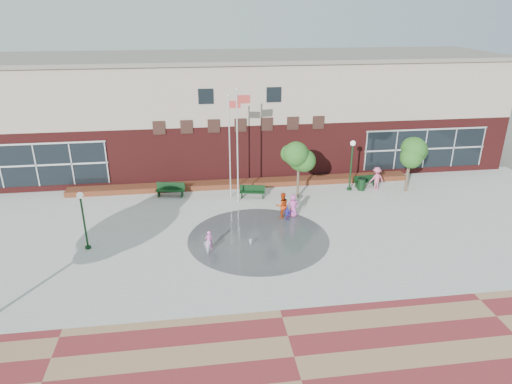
{
  "coord_description": "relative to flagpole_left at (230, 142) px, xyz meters",
  "views": [
    {
      "loc": [
        -3.45,
        -20.85,
        12.88
      ],
      "look_at": [
        0.0,
        4.0,
        2.6
      ],
      "focal_mm": 32.0,
      "sensor_mm": 36.0,
      "label": 1
    }
  ],
  "objects": [
    {
      "name": "splash_pad",
      "position": [
        1.03,
        -6.56,
        -4.11
      ],
      "size": [
        8.4,
        8.4,
        0.01
      ],
      "primitive_type": "cylinder",
      "color": "#383A3D",
      "rests_on": "ground"
    },
    {
      "name": "water_jet_b",
      "position": [
        0.44,
        -7.49,
        -4.12
      ],
      "size": [
        0.19,
        0.19,
        0.43
      ],
      "primitive_type": "cone",
      "rotation": [
        3.14,
        0.0,
        0.0
      ],
      "color": "white",
      "rests_on": "ground"
    },
    {
      "name": "tree_mid",
      "position": [
        4.72,
        -0.74,
        -1.03
      ],
      "size": [
        2.51,
        2.51,
        4.24
      ],
      "color": "#46372B",
      "rests_on": "ground"
    },
    {
      "name": "child_blue",
      "position": [
        3.24,
        -4.38,
        -3.63
      ],
      "size": [
        0.62,
        0.48,
        0.98
      ],
      "primitive_type": "imported",
      "rotation": [
        0.0,
        0.0,
        2.66
      ],
      "color": "#312FAC",
      "rests_on": "ground"
    },
    {
      "name": "adult_red",
      "position": [
        2.98,
        -3.94,
        -3.23
      ],
      "size": [
        0.95,
        0.79,
        1.77
      ],
      "primitive_type": "imported",
      "rotation": [
        0.0,
        0.0,
        3.29
      ],
      "color": "#B9350D",
      "rests_on": "ground"
    },
    {
      "name": "water_jet_a",
      "position": [
        -2.03,
        -8.1,
        -4.12
      ],
      "size": [
        0.38,
        0.38,
        0.75
      ],
      "primitive_type": "cone",
      "rotation": [
        3.14,
        0.0,
        0.0
      ],
      "color": "white",
      "rests_on": "ground"
    },
    {
      "name": "plaza_concrete",
      "position": [
        1.03,
        -5.56,
        -4.11
      ],
      "size": [
        46.0,
        18.0,
        0.01
      ],
      "primitive_type": "cube",
      "color": "#A8A8A0",
      "rests_on": "ground"
    },
    {
      "name": "flagpole_left",
      "position": [
        0.0,
        0.0,
        0.0
      ],
      "size": [
        0.87,
        0.16,
        7.39
      ],
      "rotation": [
        0.0,
        0.0,
        -0.1
      ],
      "color": "white",
      "rests_on": "ground"
    },
    {
      "name": "child_splash",
      "position": [
        -1.92,
        -7.56,
        -3.5
      ],
      "size": [
        0.53,
        0.45,
        1.22
      ],
      "primitive_type": "imported",
      "rotation": [
        0.0,
        0.0,
        3.56
      ],
      "color": "#DD5DBB",
      "rests_on": "ground"
    },
    {
      "name": "trash_can",
      "position": [
        9.8,
        0.01,
        -3.63
      ],
      "size": [
        0.59,
        0.59,
        0.96
      ],
      "color": "black",
      "rests_on": "ground"
    },
    {
      "name": "bench_right",
      "position": [
        10.34,
        0.62,
        -3.83
      ],
      "size": [
        1.78,
        0.64,
        0.88
      ],
      "rotation": [
        0.0,
        0.0,
        0.09
      ],
      "color": "black",
      "rests_on": "ground"
    },
    {
      "name": "library_building",
      "position": [
        1.03,
        7.92,
        0.53
      ],
      "size": [
        44.4,
        10.4,
        9.2
      ],
      "color": "#4A1515",
      "rests_on": "ground"
    },
    {
      "name": "ground",
      "position": [
        1.03,
        -9.56,
        -4.12
      ],
      "size": [
        120.0,
        120.0,
        0.0
      ],
      "primitive_type": "plane",
      "color": "#666056",
      "rests_on": "ground"
    },
    {
      "name": "bench_mid",
      "position": [
        1.48,
        -0.33,
        -3.82
      ],
      "size": [
        1.88,
        0.85,
        0.91
      ],
      "rotation": [
        0.0,
        0.0,
        -0.2
      ],
      "color": "black",
      "rests_on": "ground"
    },
    {
      "name": "flagpole_right",
      "position": [
        0.47,
        -0.81,
        0.32
      ],
      "size": [
        0.98,
        0.16,
        7.94
      ],
      "rotation": [
        0.0,
        0.0,
        0.08
      ],
      "color": "white",
      "rests_on": "ground"
    },
    {
      "name": "lamp_left",
      "position": [
        -8.78,
        -6.41,
        -1.95
      ],
      "size": [
        0.37,
        0.37,
        3.48
      ],
      "color": "black",
      "rests_on": "ground"
    },
    {
      "name": "person_bench",
      "position": [
        10.9,
        -0.03,
        -3.23
      ],
      "size": [
        1.23,
        0.82,
        1.77
      ],
      "primitive_type": "imported",
      "rotation": [
        0.0,
        0.0,
        3.29
      ],
      "color": "#C5547D",
      "rests_on": "ground"
    },
    {
      "name": "tree_small_right",
      "position": [
        13.03,
        -0.61,
        -1.06
      ],
      "size": [
        2.45,
        2.45,
        4.18
      ],
      "color": "#46372B",
      "rests_on": "ground"
    },
    {
      "name": "paver_band",
      "position": [
        1.03,
        -16.56,
        -4.11
      ],
      "size": [
        46.0,
        6.0,
        0.01
      ],
      "primitive_type": "cube",
      "color": "maroon",
      "rests_on": "ground"
    },
    {
      "name": "bench_left",
      "position": [
        -4.37,
        0.72,
        -3.78
      ],
      "size": [
        2.12,
        0.93,
        1.03
      ],
      "rotation": [
        0.0,
        0.0,
        -0.18
      ],
      "color": "black",
      "rests_on": "ground"
    },
    {
      "name": "lamp_right",
      "position": [
        8.9,
        0.13,
        -1.72
      ],
      "size": [
        0.41,
        0.41,
        3.86
      ],
      "color": "black",
      "rests_on": "ground"
    },
    {
      "name": "adult_pink",
      "position": [
        3.72,
        -3.82,
        -3.34
      ],
      "size": [
        0.84,
        0.64,
        1.55
      ],
      "primitive_type": "imported",
      "rotation": [
        0.0,
        0.0,
        2.93
      ],
      "color": "#C24A9F",
      "rests_on": "ground"
    },
    {
      "name": "flower_bed",
      "position": [
        1.03,
        2.04,
        -4.12
      ],
      "size": [
        26.0,
        1.2,
        0.4
      ],
      "primitive_type": "cube",
      "color": "maroon",
      "rests_on": "ground"
    }
  ]
}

